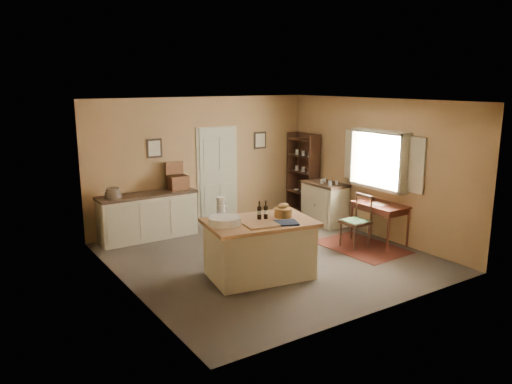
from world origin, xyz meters
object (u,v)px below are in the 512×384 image
Objects in this scene: sideboard at (148,214)px; shelving_unit at (304,174)px; right_cabinet at (325,203)px; writing_desk at (380,209)px; desk_chair at (355,222)px; work_island at (259,247)px.

shelving_unit is at bearing -3.10° from sideboard.
right_cabinet is (3.54, -1.10, -0.02)m from sideboard.
sideboard reaches higher than writing_desk.
sideboard is 1.91× the size of right_cabinet.
writing_desk is 2.48m from shelving_unit.
shelving_unit reaches higher than sideboard.
right_cabinet is at bearing -17.25° from sideboard.
desk_chair reaches higher than writing_desk.
writing_desk is 0.99× the size of right_cabinet.
work_island is 1.80× the size of right_cabinet.
work_island is 2.83m from writing_desk.
writing_desk is at bearing -7.97° from desk_chair.
right_cabinet reaches higher than writing_desk.
right_cabinet is 1.03m from shelving_unit.
writing_desk is 1.58m from right_cabinet.
desk_chair is at bearing -110.46° from right_cabinet.
shelving_unit is (0.15, 2.46, 0.26)m from writing_desk.
writing_desk is at bearing -89.99° from right_cabinet.
right_cabinet is at bearing -99.45° from shelving_unit.
desk_chair is at bearing 14.75° from work_island.
writing_desk is (3.54, -2.66, 0.19)m from sideboard.
desk_chair is (-0.56, 0.07, -0.19)m from writing_desk.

